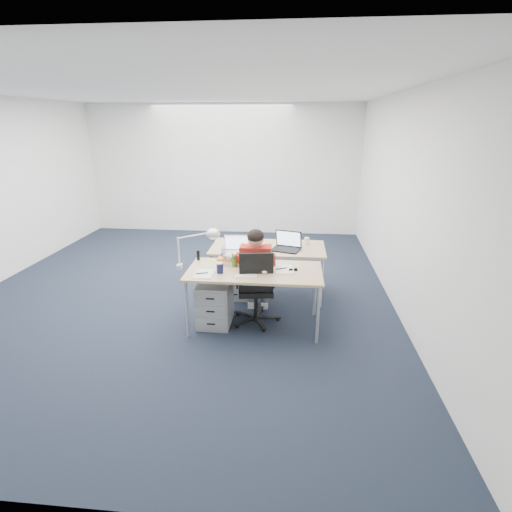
% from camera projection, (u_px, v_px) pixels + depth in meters
% --- Properties ---
extents(floor, '(7.00, 7.00, 0.00)m').
position_uv_depth(floor, '(184.00, 292.00, 5.94)').
color(floor, black).
rests_on(floor, ground).
extents(room, '(6.02, 7.02, 2.80)m').
position_uv_depth(room, '(177.00, 176.00, 5.40)').
color(room, silver).
rests_on(room, ground).
extents(desk_near, '(1.60, 0.80, 0.73)m').
position_uv_depth(desk_near, '(255.00, 274.00, 4.76)').
color(desk_near, tan).
rests_on(desk_near, ground).
extents(desk_far, '(1.60, 0.80, 0.73)m').
position_uv_depth(desk_far, '(268.00, 250.00, 5.65)').
color(desk_far, tan).
rests_on(desk_far, ground).
extents(office_chair, '(0.69, 0.69, 0.98)m').
position_uv_depth(office_chair, '(256.00, 302.00, 4.97)').
color(office_chair, black).
rests_on(office_chair, ground).
extents(seated_person, '(0.38, 0.66, 1.19)m').
position_uv_depth(seated_person, '(257.00, 273.00, 5.03)').
color(seated_person, '#A82218').
rests_on(seated_person, ground).
extents(drawer_pedestal_near, '(0.40, 0.50, 0.55)m').
position_uv_depth(drawer_pedestal_near, '(215.00, 303.00, 4.95)').
color(drawer_pedestal_near, '#98999D').
rests_on(drawer_pedestal_near, ground).
extents(drawer_pedestal_far, '(0.40, 0.50, 0.55)m').
position_uv_depth(drawer_pedestal_far, '(236.00, 277.00, 5.76)').
color(drawer_pedestal_far, '#98999D').
rests_on(drawer_pedestal_far, ground).
extents(silver_laptop, '(0.33, 0.27, 0.33)m').
position_uv_depth(silver_laptop, '(236.00, 251.00, 4.92)').
color(silver_laptop, silver).
rests_on(silver_laptop, desk_near).
extents(wireless_keyboard, '(0.25, 0.12, 0.01)m').
position_uv_depth(wireless_keyboard, '(246.00, 276.00, 4.54)').
color(wireless_keyboard, white).
rests_on(wireless_keyboard, desk_near).
extents(computer_mouse, '(0.08, 0.11, 0.04)m').
position_uv_depth(computer_mouse, '(265.00, 272.00, 4.65)').
color(computer_mouse, white).
rests_on(computer_mouse, desk_near).
extents(headphones, '(0.23, 0.19, 0.03)m').
position_uv_depth(headphones, '(263.00, 266.00, 4.83)').
color(headphones, black).
rests_on(headphones, desk_near).
extents(can_koozie, '(0.10, 0.10, 0.13)m').
position_uv_depth(can_koozie, '(220.00, 268.00, 4.64)').
color(can_koozie, '#14153F').
rests_on(can_koozie, desk_near).
extents(water_bottle, '(0.08, 0.08, 0.22)m').
position_uv_depth(water_bottle, '(223.00, 253.00, 5.00)').
color(water_bottle, silver).
rests_on(water_bottle, desk_near).
extents(bear_figurine, '(0.10, 0.09, 0.17)m').
position_uv_depth(bear_figurine, '(234.00, 260.00, 4.85)').
color(bear_figurine, '#386F1D').
rests_on(bear_figurine, desk_near).
extents(book_stack, '(0.23, 0.20, 0.09)m').
position_uv_depth(book_stack, '(225.00, 261.00, 4.93)').
color(book_stack, silver).
rests_on(book_stack, desk_near).
extents(cordless_phone, '(0.04, 0.03, 0.13)m').
position_uv_depth(cordless_phone, '(198.00, 255.00, 5.07)').
color(cordless_phone, black).
rests_on(cordless_phone, desk_near).
extents(papers_left, '(0.21, 0.30, 0.01)m').
position_uv_depth(papers_left, '(203.00, 274.00, 4.61)').
color(papers_left, '#FBE391').
rests_on(papers_left, desk_near).
extents(papers_right, '(0.28, 0.35, 0.01)m').
position_uv_depth(papers_right, '(283.00, 269.00, 4.76)').
color(papers_right, '#FBE391').
rests_on(papers_right, desk_near).
extents(sunglasses, '(0.12, 0.08, 0.03)m').
position_uv_depth(sunglasses, '(293.00, 270.00, 4.71)').
color(sunglasses, black).
rests_on(sunglasses, desk_near).
extents(desk_lamp, '(0.50, 0.31, 0.54)m').
position_uv_depth(desk_lamp, '(192.00, 248.00, 4.67)').
color(desk_lamp, silver).
rests_on(desk_lamp, desk_near).
extents(dark_laptop, '(0.46, 0.45, 0.27)m').
position_uv_depth(dark_laptop, '(286.00, 241.00, 5.44)').
color(dark_laptop, black).
rests_on(dark_laptop, desk_far).
extents(far_cup, '(0.07, 0.07, 0.10)m').
position_uv_depth(far_cup, '(307.00, 241.00, 5.74)').
color(far_cup, white).
rests_on(far_cup, desk_far).
extents(far_papers, '(0.25, 0.33, 0.01)m').
position_uv_depth(far_papers, '(251.00, 243.00, 5.80)').
color(far_papers, white).
rests_on(far_papers, desk_far).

